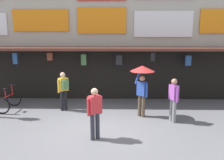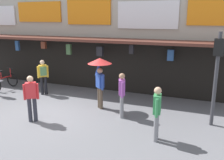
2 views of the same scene
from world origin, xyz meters
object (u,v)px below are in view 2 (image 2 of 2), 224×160
(bicycle_parked, at_px, (4,82))
(pedestrian_with_umbrella, at_px, (100,69))
(pedestrian_in_black, at_px, (31,95))
(traffic_light_far, at_px, (217,64))
(pedestrian_in_yellow, at_px, (157,111))
(pedestrian_in_green, at_px, (122,93))
(pedestrian_in_red, at_px, (43,75))

(bicycle_parked, relative_size, pedestrian_with_umbrella, 0.57)
(bicycle_parked, relative_size, pedestrian_in_black, 0.70)
(pedestrian_with_umbrella, bearing_deg, bicycle_parked, 173.00)
(traffic_light_far, xyz_separation_m, pedestrian_with_umbrella, (-4.27, 0.07, -0.50))
(pedestrian_in_yellow, bearing_deg, pedestrian_in_green, 139.83)
(pedestrian_with_umbrella, distance_m, pedestrian_in_red, 3.43)
(traffic_light_far, height_order, pedestrian_in_black, traffic_light_far)
(pedestrian_with_umbrella, bearing_deg, pedestrian_in_yellow, -34.94)
(pedestrian_in_green, relative_size, pedestrian_in_yellow, 1.00)
(pedestrian_with_umbrella, bearing_deg, pedestrian_in_red, 167.91)
(traffic_light_far, relative_size, pedestrian_with_umbrella, 1.54)
(bicycle_parked, relative_size, pedestrian_in_green, 0.70)
(pedestrian_in_black, relative_size, pedestrian_in_yellow, 1.00)
(pedestrian_in_red, distance_m, pedestrian_in_yellow, 6.54)
(pedestrian_in_black, height_order, pedestrian_in_yellow, same)
(pedestrian_with_umbrella, relative_size, pedestrian_in_yellow, 1.24)
(bicycle_parked, xyz_separation_m, pedestrian_in_black, (4.07, -2.81, 0.59))
(bicycle_parked, height_order, pedestrian_with_umbrella, pedestrian_with_umbrella)
(traffic_light_far, height_order, pedestrian_in_red, traffic_light_far)
(pedestrian_in_red, bearing_deg, pedestrian_in_yellow, -23.40)
(bicycle_parked, height_order, pedestrian_in_black, pedestrian_in_black)
(pedestrian_in_black, relative_size, pedestrian_in_green, 1.00)
(bicycle_parked, height_order, pedestrian_in_green, pedestrian_in_green)
(bicycle_parked, bearing_deg, pedestrian_in_red, -0.06)
(bicycle_parked, xyz_separation_m, pedestrian_in_green, (6.90, -1.27, 0.55))
(traffic_light_far, bearing_deg, pedestrian_in_yellow, -130.53)
(traffic_light_far, distance_m, pedestrian_in_black, 6.40)
(pedestrian_in_red, distance_m, pedestrian_in_green, 4.61)
(pedestrian_in_red, height_order, pedestrian_in_green, same)
(pedestrian_in_black, bearing_deg, pedestrian_in_green, 28.62)
(pedestrian_in_red, bearing_deg, traffic_light_far, -5.87)
(pedestrian_in_red, bearing_deg, pedestrian_with_umbrella, -12.09)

